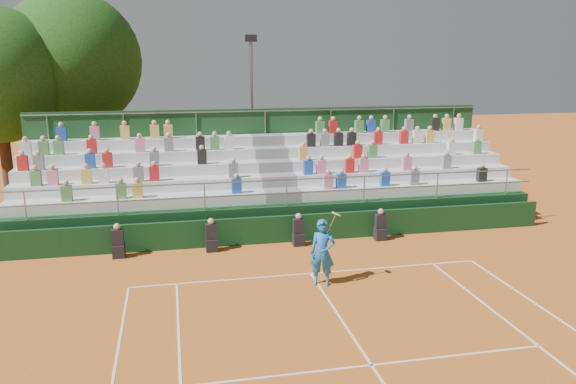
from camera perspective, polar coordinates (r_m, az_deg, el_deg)
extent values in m
plane|color=#C96421|center=(17.69, 2.33, -8.28)|extent=(90.00, 90.00, 0.00)
cube|color=white|center=(17.69, 2.33, -8.26)|extent=(11.00, 0.06, 0.01)
cube|color=white|center=(14.87, 5.39, -12.70)|extent=(0.06, 6.40, 0.01)
cube|color=white|center=(12.96, 8.49, -17.00)|extent=(8.22, 0.06, 0.01)
cube|color=black|center=(20.46, 0.17, -3.73)|extent=(20.00, 0.15, 1.00)
cube|color=black|center=(19.82, -16.82, -5.76)|extent=(0.40, 0.40, 0.44)
cube|color=black|center=(19.67, -16.92, -4.44)|extent=(0.38, 0.25, 0.55)
sphere|color=tan|center=(19.56, -16.99, -3.38)|extent=(0.22, 0.22, 0.22)
cube|color=black|center=(19.76, -7.76, -5.35)|extent=(0.40, 0.40, 0.44)
cube|color=black|center=(19.61, -7.80, -4.02)|extent=(0.38, 0.25, 0.55)
sphere|color=tan|center=(19.50, -7.84, -2.96)|extent=(0.22, 0.22, 0.22)
cube|color=black|center=(20.18, 1.07, -4.82)|extent=(0.40, 0.40, 0.44)
cube|color=black|center=(20.03, 1.07, -3.52)|extent=(0.38, 0.25, 0.55)
sphere|color=tan|center=(19.92, 1.08, -2.47)|extent=(0.22, 0.22, 0.22)
cube|color=black|center=(21.05, 9.33, -4.22)|extent=(0.40, 0.40, 0.44)
cube|color=black|center=(20.91, 9.38, -2.97)|extent=(0.38, 0.25, 0.55)
sphere|color=tan|center=(20.81, 9.41, -1.97)|extent=(0.22, 0.22, 0.22)
cube|color=black|center=(23.36, -1.40, -1.30)|extent=(20.00, 5.20, 1.20)
cube|color=silver|center=(21.23, -14.93, -1.02)|extent=(9.30, 0.85, 0.42)
cube|color=silver|center=(23.17, 12.48, 0.32)|extent=(9.30, 0.85, 0.42)
cube|color=slate|center=(21.57, -0.61, -0.33)|extent=(1.40, 0.85, 0.42)
cube|color=silver|center=(21.96, -14.88, 0.59)|extent=(9.30, 0.85, 0.42)
cube|color=silver|center=(23.84, 11.71, 1.76)|extent=(9.30, 0.85, 0.42)
cube|color=slate|center=(22.29, -1.03, 1.23)|extent=(1.40, 0.85, 0.42)
cube|color=silver|center=(22.70, -14.84, 2.09)|extent=(9.30, 0.85, 0.42)
cube|color=silver|center=(24.53, 10.97, 3.11)|extent=(9.30, 0.85, 0.42)
cube|color=slate|center=(23.02, -1.43, 2.69)|extent=(1.40, 0.85, 0.42)
cube|color=silver|center=(23.46, -14.81, 3.49)|extent=(9.30, 0.85, 0.42)
cube|color=silver|center=(25.24, 10.28, 4.39)|extent=(9.30, 0.85, 0.42)
cube|color=slate|center=(23.77, -1.81, 4.06)|extent=(1.40, 0.85, 0.42)
cube|color=silver|center=(24.24, -14.77, 4.80)|extent=(9.30, 0.85, 0.42)
cube|color=silver|center=(25.96, 9.62, 5.60)|extent=(9.30, 0.85, 0.42)
cube|color=slate|center=(24.54, -2.16, 5.34)|extent=(1.40, 0.85, 0.42)
cube|color=#19411E|center=(25.19, -2.34, 3.50)|extent=(20.00, 0.12, 4.40)
cylinder|color=gray|center=(20.55, -0.14, 1.24)|extent=(20.00, 0.05, 0.05)
cylinder|color=gray|center=(24.81, -2.35, 8.24)|extent=(20.00, 0.05, 0.05)
cube|color=#4C8C4C|center=(21.26, -21.56, -0.13)|extent=(0.36, 0.24, 0.56)
cube|color=#4C8C4C|center=(21.01, -16.60, 0.11)|extent=(0.36, 0.24, 0.56)
cube|color=gold|center=(20.97, -15.03, 0.18)|extent=(0.36, 0.24, 0.56)
cube|color=#1E4CB2|center=(21.05, -5.25, 0.64)|extent=(0.36, 0.24, 0.56)
cube|color=#4C8C4C|center=(22.22, -24.23, 1.29)|extent=(0.36, 0.24, 0.56)
cube|color=pink|center=(22.10, -22.78, 1.36)|extent=(0.36, 0.24, 0.56)
cube|color=gold|center=(21.90, -19.77, 1.52)|extent=(0.36, 0.24, 0.56)
cube|color=silver|center=(21.82, -18.20, 1.60)|extent=(0.36, 0.24, 0.56)
cube|color=slate|center=(21.71, -14.94, 1.76)|extent=(0.36, 0.24, 0.56)
cube|color=red|center=(21.68, -13.43, 1.84)|extent=(0.36, 0.24, 0.56)
cube|color=slate|center=(21.79, -5.57, 2.20)|extent=(0.36, 0.24, 0.56)
cube|color=red|center=(23.09, -25.34, 2.66)|extent=(0.36, 0.24, 0.56)
cube|color=slate|center=(22.96, -23.97, 2.74)|extent=(0.36, 0.24, 0.56)
cube|color=#1E4CB2|center=(22.64, -19.45, 3.00)|extent=(0.36, 0.24, 0.56)
cube|color=red|center=(22.57, -17.86, 3.09)|extent=(0.36, 0.24, 0.56)
cube|color=slate|center=(22.44, -13.42, 3.32)|extent=(0.36, 0.24, 0.56)
cube|color=black|center=(22.46, -8.73, 3.53)|extent=(0.36, 0.24, 0.56)
cube|color=silver|center=(23.85, -25.05, 4.02)|extent=(0.36, 0.24, 0.56)
cube|color=#4C8C4C|center=(23.71, -23.56, 4.12)|extent=(0.36, 0.24, 0.56)
cube|color=#4C8C4C|center=(23.61, -22.27, 4.20)|extent=(0.36, 0.24, 0.56)
cube|color=red|center=(23.41, -19.31, 4.38)|extent=(0.36, 0.24, 0.56)
cube|color=pink|center=(23.24, -14.81, 4.62)|extent=(0.36, 0.24, 0.56)
cube|color=slate|center=(23.20, -12.01, 4.76)|extent=(0.36, 0.24, 0.56)
cube|color=black|center=(23.23, -8.90, 4.90)|extent=(0.36, 0.24, 0.56)
cube|color=#4C8C4C|center=(23.27, -7.45, 4.96)|extent=(0.36, 0.24, 0.56)
cube|color=silver|center=(23.32, -6.01, 5.02)|extent=(0.36, 0.24, 0.56)
cube|color=#1E4CB2|center=(24.38, -22.01, 5.48)|extent=(0.36, 0.24, 0.56)
cube|color=pink|center=(24.19, -19.03, 5.67)|extent=(0.36, 0.24, 0.56)
cube|color=gold|center=(24.06, -16.23, 5.83)|extent=(0.36, 0.24, 0.56)
cube|color=gold|center=(24.00, -13.40, 5.98)|extent=(0.36, 0.24, 0.56)
cube|color=gold|center=(23.99, -12.07, 6.05)|extent=(0.36, 0.24, 0.56)
cube|color=pink|center=(21.72, 4.08, 1.06)|extent=(0.36, 0.24, 0.56)
cube|color=#1E4CB2|center=(21.87, 5.43, 1.12)|extent=(0.36, 0.24, 0.56)
cube|color=#1E4CB2|center=(22.46, 9.82, 1.31)|extent=(0.36, 0.24, 0.56)
cube|color=slate|center=(22.93, 12.68, 1.43)|extent=(0.36, 0.24, 0.56)
cube|color=black|center=(24.30, 19.09, 1.68)|extent=(0.36, 0.24, 0.56)
cube|color=#1E4CB2|center=(22.29, 2.06, 2.51)|extent=(0.36, 0.24, 0.56)
cube|color=pink|center=(22.43, 3.40, 2.56)|extent=(0.36, 0.24, 0.56)
cube|color=red|center=(22.76, 6.26, 2.66)|extent=(0.36, 0.24, 0.56)
cube|color=pink|center=(22.95, 7.68, 2.71)|extent=(0.36, 0.24, 0.56)
cube|color=pink|center=(23.62, 11.95, 2.85)|extent=(0.36, 0.24, 0.56)
cube|color=slate|center=(24.38, 15.78, 2.96)|extent=(0.36, 0.24, 0.56)
cube|color=gold|center=(23.03, 1.56, 3.93)|extent=(0.36, 0.24, 0.56)
cube|color=red|center=(23.67, 7.07, 4.09)|extent=(0.36, 0.24, 0.56)
cube|color=#4C8C4C|center=(23.89, 8.58, 4.13)|extent=(0.36, 0.24, 0.56)
cube|color=silver|center=(25.36, 16.28, 4.27)|extent=(0.36, 0.24, 0.56)
cube|color=#4C8C4C|center=(25.94, 18.61, 4.30)|extent=(0.36, 0.24, 0.56)
cube|color=black|center=(23.91, 2.35, 5.29)|extent=(0.36, 0.24, 0.56)
cube|color=slate|center=(24.06, 3.74, 5.33)|extent=(0.36, 0.24, 0.56)
cube|color=black|center=(24.23, 5.14, 5.36)|extent=(0.36, 0.24, 0.56)
cube|color=black|center=(24.41, 6.48, 5.38)|extent=(0.36, 0.24, 0.56)
cube|color=red|center=(24.81, 9.12, 5.43)|extent=(0.36, 0.24, 0.56)
cube|color=red|center=(25.25, 11.68, 5.46)|extent=(0.36, 0.24, 0.56)
cube|color=silver|center=(25.51, 12.98, 5.47)|extent=(0.36, 0.24, 0.56)
cube|color=gold|center=(25.76, 14.17, 5.48)|extent=(0.36, 0.24, 0.56)
cube|color=silver|center=(26.88, 18.77, 5.49)|extent=(0.36, 0.24, 0.56)
cube|color=#4C8C4C|center=(24.83, 3.28, 6.56)|extent=(0.36, 0.24, 0.56)
cube|color=red|center=(24.98, 4.60, 6.58)|extent=(0.36, 0.24, 0.56)
cube|color=#4C8C4C|center=(25.35, 7.24, 6.62)|extent=(0.36, 0.24, 0.56)
cube|color=#1E4CB2|center=(25.53, 8.43, 6.63)|extent=(0.36, 0.24, 0.56)
cube|color=#4C8C4C|center=(25.77, 9.81, 6.64)|extent=(0.36, 0.24, 0.56)
cube|color=slate|center=(26.21, 12.19, 6.65)|extent=(0.36, 0.24, 0.56)
cube|color=black|center=(26.75, 14.69, 6.64)|extent=(0.36, 0.24, 0.56)
cube|color=gold|center=(27.01, 15.79, 6.63)|extent=(0.36, 0.24, 0.56)
cube|color=silver|center=(27.29, 16.93, 6.63)|extent=(0.36, 0.24, 0.56)
imported|color=#1764B3|center=(16.54, 3.52, -6.16)|extent=(0.85, 0.71, 2.00)
cylinder|color=gray|center=(16.34, 4.41, -3.28)|extent=(0.26, 0.03, 0.51)
cylinder|color=#E5D866|center=(16.30, 4.93, -2.24)|extent=(0.26, 0.28, 0.14)
cylinder|color=#361F13|center=(29.43, -26.64, 2.48)|extent=(0.50, 0.50, 3.35)
cylinder|color=#361F13|center=(30.65, -20.38, 3.81)|extent=(0.50, 0.50, 3.73)
sphere|color=#173B10|center=(30.30, -21.09, 12.32)|extent=(6.71, 6.71, 6.71)
cylinder|color=gray|center=(29.79, -3.68, 7.89)|extent=(0.16, 0.16, 7.36)
cube|color=black|center=(29.67, -3.80, 15.33)|extent=(0.60, 0.25, 0.35)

